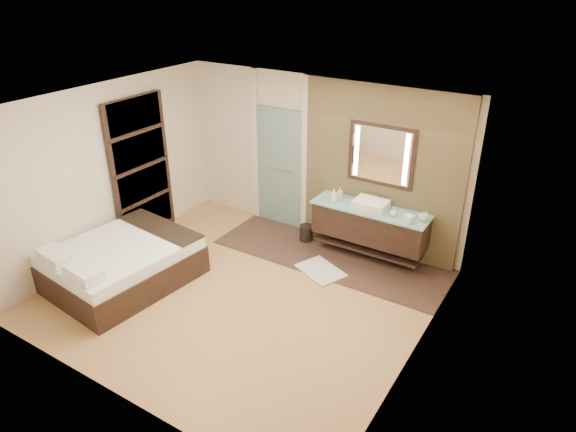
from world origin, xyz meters
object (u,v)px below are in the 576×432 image
Objects in this scene: mirror_unit at (381,155)px; bed at (122,264)px; vanity at (370,224)px; waste_bin at (306,233)px.

mirror_unit is 4.16m from bed.
vanity is 1.10m from mirror_unit.
waste_bin is (-1.10, -0.31, -1.51)m from mirror_unit.
waste_bin is at bearing 62.74° from bed.
mirror_unit is 1.89m from waste_bin.
bed is (-2.75, -2.58, -0.27)m from vanity.
mirror_unit is 0.50× the size of bed.
waste_bin is (1.65, 2.51, -0.17)m from bed.
vanity is at bearing -90.00° from mirror_unit.
vanity is 1.19m from waste_bin.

